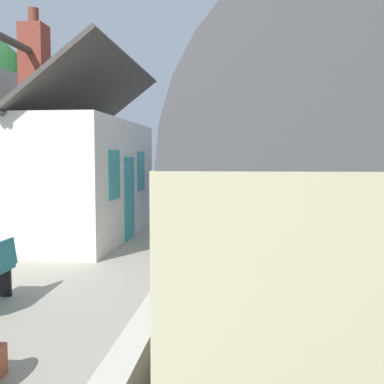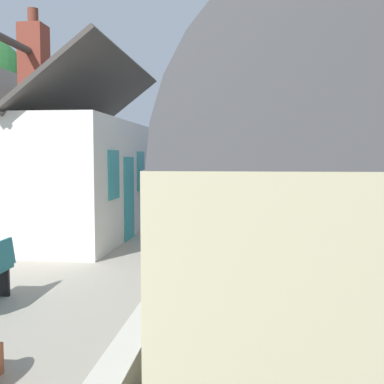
{
  "view_description": "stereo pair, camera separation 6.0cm",
  "coord_description": "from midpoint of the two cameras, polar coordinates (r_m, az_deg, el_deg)",
  "views": [
    {
      "loc": [
        -13.19,
        -0.04,
        3.08
      ],
      "look_at": [
        1.51,
        1.5,
        1.98
      ],
      "focal_mm": 44.19,
      "sensor_mm": 36.0,
      "label": 1
    },
    {
      "loc": [
        -13.18,
        -0.1,
        3.08
      ],
      "look_at": [
        1.51,
        1.5,
        1.98
      ],
      "focal_mm": 44.19,
      "sensor_mm": 36.0,
      "label": 2
    }
  ],
  "objects": [
    {
      "name": "planter_by_door",
      "position": [
        23.76,
        0.98,
        0.38
      ],
      "size": [
        0.6,
        0.6,
        0.93
      ],
      "color": "gray",
      "rests_on": "platform"
    },
    {
      "name": "bench_mid_platform",
      "position": [
        21.63,
        -2.76,
        -0.06
      ],
      "size": [
        1.41,
        0.46,
        0.88
      ],
      "color": "#26727F",
      "rests_on": "platform"
    },
    {
      "name": "planter_under_sign",
      "position": [
        22.68,
        -1.35,
        -0.34
      ],
      "size": [
        0.72,
        0.32,
        0.6
      ],
      "color": "black",
      "rests_on": "platform"
    },
    {
      "name": "platform_edge_coping",
      "position": [
        13.4,
        0.56,
        -4.72
      ],
      "size": [
        32.0,
        0.36,
        0.02
      ],
      "primitive_type": "cube",
      "color": "beige",
      "rests_on": "platform"
    },
    {
      "name": "planter_bench_left",
      "position": [
        18.12,
        -9.56,
        -1.52
      ],
      "size": [
        0.97,
        0.32,
        0.62
      ],
      "color": "teal",
      "rests_on": "platform"
    },
    {
      "name": "bench_near_building",
      "position": [
        18.94,
        -4.41,
        -0.68
      ],
      "size": [
        1.41,
        0.47,
        0.88
      ],
      "color": "#26727F",
      "rests_on": "platform"
    },
    {
      "name": "ground_plane",
      "position": [
        13.54,
        5.6,
        -8.91
      ],
      "size": [
        160.0,
        160.0,
        0.0
      ],
      "primitive_type": "plane",
      "color": "#423D38"
    },
    {
      "name": "station_building",
      "position": [
        12.88,
        -15.87,
        2.07
      ],
      "size": [
        6.42,
        4.08,
        5.49
      ],
      "color": "white",
      "rests_on": "platform"
    },
    {
      "name": "planter_edge_far",
      "position": [
        25.68,
        -7.6,
        0.13
      ],
      "size": [
        0.83,
        0.32,
        0.57
      ],
      "color": "gray",
      "rests_on": "platform"
    },
    {
      "name": "platform",
      "position": [
        14.1,
        -11.94,
        -6.41
      ],
      "size": [
        32.0,
        6.45,
        0.98
      ],
      "primitive_type": "cube",
      "color": "#A39B8C",
      "rests_on": "ground"
    },
    {
      "name": "station_sign_board",
      "position": [
        13.46,
        -2.43,
        0.37
      ],
      "size": [
        0.96,
        0.06,
        1.57
      ],
      "color": "black",
      "rests_on": "platform"
    },
    {
      "name": "rail_near",
      "position": [
        13.61,
        12.51,
        -8.62
      ],
      "size": [
        52.0,
        0.08,
        0.14
      ],
      "primitive_type": "cube",
      "color": "gray",
      "rests_on": "ground"
    },
    {
      "name": "tree_far_left",
      "position": [
        28.14,
        -17.44,
        8.19
      ],
      "size": [
        3.91,
        3.82,
        7.5
      ],
      "color": "#4C3828",
      "rests_on": "ground"
    },
    {
      "name": "planter_corner_building",
      "position": [
        19.07,
        -14.62,
        -0.67
      ],
      "size": [
        0.65,
        0.65,
        0.96
      ],
      "color": "teal",
      "rests_on": "platform"
    },
    {
      "name": "train",
      "position": [
        12.69,
        9.71,
        0.31
      ],
      "size": [
        20.4,
        2.73,
        4.32
      ],
      "color": "black",
      "rests_on": "ground"
    },
    {
      "name": "rail_far",
      "position": [
        13.52,
        6.37,
        -8.63
      ],
      "size": [
        52.0,
        0.08,
        0.14
      ],
      "primitive_type": "cube",
      "color": "gray",
      "rests_on": "ground"
    }
  ]
}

